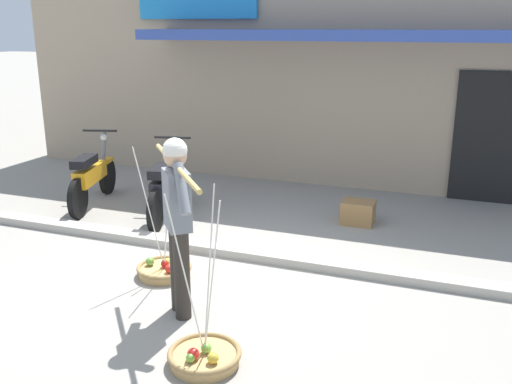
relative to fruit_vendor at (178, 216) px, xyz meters
name	(u,v)px	position (x,y,z in m)	size (l,w,h in m)	color
ground_plane	(190,276)	(-0.31, 0.76, -0.98)	(90.00, 90.00, 0.00)	gray
sidewalk_curb	(216,249)	(-0.31, 1.46, -0.93)	(20.00, 0.24, 0.10)	#AEA89C
fruit_vendor	(178,216)	(0.00, 0.00, 0.00)	(1.17, 1.39, 1.70)	#2D2823
fruit_basket_left_side	(204,355)	(0.57, -0.68, -0.90)	(0.60, 0.60, 1.45)	tan
fruit_basket_right_side	(164,269)	(-0.57, 0.68, -0.90)	(0.60, 0.60, 1.45)	tan
motorcycle_nearest_shop	(92,177)	(-2.82, 2.50, -0.53)	(0.67, 1.77, 1.09)	black
motorcycle_second_in_row	(166,187)	(-1.50, 2.41, -0.53)	(0.65, 1.78, 1.09)	black
storefront_building	(388,54)	(0.81, 7.33, 1.12)	(13.00, 6.00, 4.20)	tan
wooden_crate	(358,212)	(1.10, 3.11, -0.82)	(0.44, 0.36, 0.32)	olive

